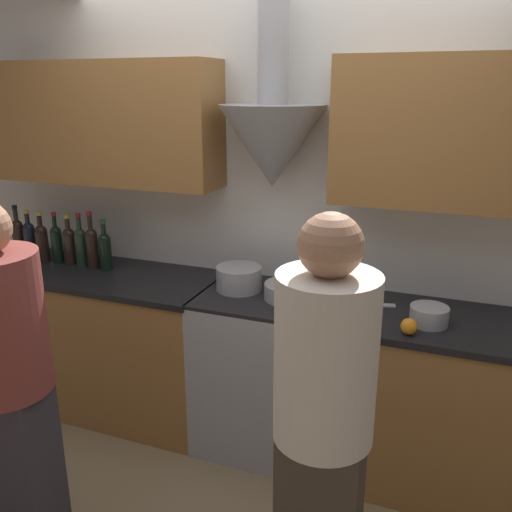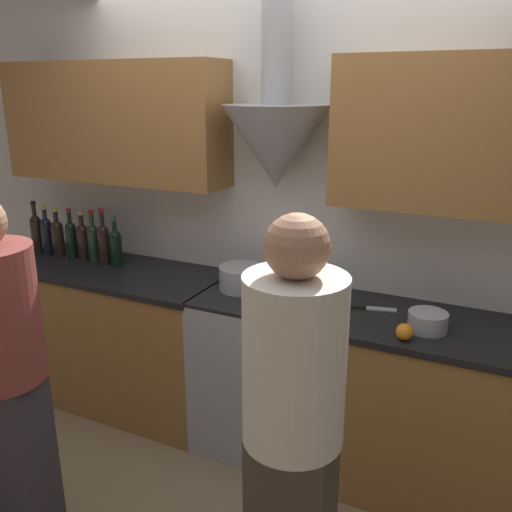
% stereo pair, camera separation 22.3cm
% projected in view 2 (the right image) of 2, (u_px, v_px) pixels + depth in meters
% --- Properties ---
extents(ground_plane, '(12.00, 12.00, 0.00)m').
position_uv_depth(ground_plane, '(236.00, 475.00, 2.92)').
color(ground_plane, '#847051').
extents(wall_back, '(8.40, 0.57, 2.60)m').
position_uv_depth(wall_back, '(271.00, 186.00, 3.05)').
color(wall_back, white).
rests_on(wall_back, ground_plane).
extents(counter_left, '(1.50, 0.62, 0.92)m').
position_uv_depth(counter_left, '(115.00, 334.00, 3.53)').
color(counter_left, '#9E6B38').
rests_on(counter_left, ground_plane).
extents(counter_right, '(1.02, 0.62, 0.92)m').
position_uv_depth(counter_right, '(412.00, 406.00, 2.74)').
color(counter_right, '#9E6B38').
rests_on(counter_right, ground_plane).
extents(stove_range, '(0.67, 0.60, 0.92)m').
position_uv_depth(stove_range, '(264.00, 369.00, 3.09)').
color(stove_range, '#A8AAAF').
rests_on(stove_range, ground_plane).
extents(wine_bottle_0, '(0.07, 0.07, 0.35)m').
position_uv_depth(wine_bottle_0, '(37.00, 231.00, 3.67)').
color(wine_bottle_0, black).
rests_on(wine_bottle_0, counter_left).
extents(wine_bottle_1, '(0.07, 0.07, 0.33)m').
position_uv_depth(wine_bottle_1, '(47.00, 234.00, 3.64)').
color(wine_bottle_1, black).
rests_on(wine_bottle_1, counter_left).
extents(wine_bottle_2, '(0.08, 0.08, 0.33)m').
position_uv_depth(wine_bottle_2, '(58.00, 236.00, 3.59)').
color(wine_bottle_2, black).
rests_on(wine_bottle_2, counter_left).
extents(wine_bottle_3, '(0.07, 0.07, 0.33)m').
position_uv_depth(wine_bottle_3, '(71.00, 238.00, 3.55)').
color(wine_bottle_3, black).
rests_on(wine_bottle_3, counter_left).
extents(wine_bottle_4, '(0.08, 0.08, 0.32)m').
position_uv_depth(wine_bottle_4, '(83.00, 240.00, 3.51)').
color(wine_bottle_4, black).
rests_on(wine_bottle_4, counter_left).
extents(wine_bottle_5, '(0.07, 0.07, 0.34)m').
position_uv_depth(wine_bottle_5, '(93.00, 241.00, 3.47)').
color(wine_bottle_5, black).
rests_on(wine_bottle_5, counter_left).
extents(wine_bottle_6, '(0.07, 0.07, 0.36)m').
position_uv_depth(wine_bottle_6, '(104.00, 242.00, 3.42)').
color(wine_bottle_6, black).
rests_on(wine_bottle_6, counter_left).
extents(wine_bottle_7, '(0.08, 0.08, 0.32)m').
position_uv_depth(wine_bottle_7, '(116.00, 246.00, 3.39)').
color(wine_bottle_7, black).
rests_on(wine_bottle_7, counter_left).
extents(stock_pot, '(0.25, 0.25, 0.13)m').
position_uv_depth(stock_pot, '(242.00, 278.00, 3.02)').
color(stock_pot, '#A8AAAF').
rests_on(stock_pot, stove_range).
extents(mixing_bowl, '(0.26, 0.26, 0.09)m').
position_uv_depth(mixing_bowl, '(289.00, 292.00, 2.87)').
color(mixing_bowl, '#A8AAAF').
rests_on(mixing_bowl, stove_range).
extents(orange_fruit, '(0.08, 0.08, 0.08)m').
position_uv_depth(orange_fruit, '(404.00, 332.00, 2.42)').
color(orange_fruit, orange).
rests_on(orange_fruit, counter_right).
extents(saucepan, '(0.18, 0.18, 0.09)m').
position_uv_depth(saucepan, '(428.00, 321.00, 2.51)').
color(saucepan, '#A8AAAF').
rests_on(saucepan, counter_right).
extents(chefs_knife, '(0.24, 0.09, 0.01)m').
position_uv_depth(chefs_knife, '(373.00, 308.00, 2.76)').
color(chefs_knife, silver).
rests_on(chefs_knife, counter_right).
extents(person_foreground_left, '(0.37, 0.37, 1.61)m').
position_uv_depth(person_foreground_left, '(1.00, 368.00, 2.27)').
color(person_foreground_left, '#38333D').
rests_on(person_foreground_left, ground_plane).
extents(person_foreground_right, '(0.32, 0.32, 1.67)m').
position_uv_depth(person_foreground_right, '(292.00, 439.00, 1.74)').
color(person_foreground_right, '#473D33').
rests_on(person_foreground_right, ground_plane).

